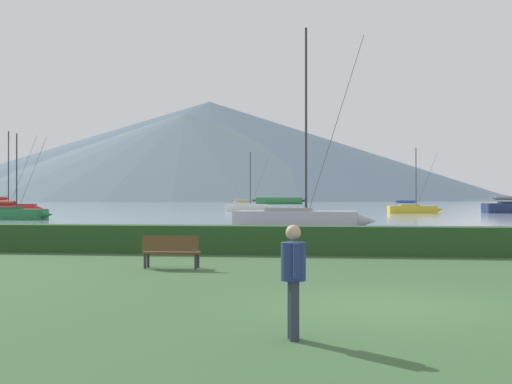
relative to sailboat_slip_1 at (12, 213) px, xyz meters
name	(u,v)px	position (x,y,z in m)	size (l,w,h in m)	color
ground_plane	(392,307)	(29.46, -42.30, -0.57)	(1000.00, 1000.00, 0.00)	#385B33
harbor_water	(345,205)	(29.46, 94.70, -0.57)	(320.00, 246.00, 0.00)	#8499A8
hedge_line	(368,241)	(29.46, -31.30, -0.07)	(80.00, 1.20, 1.01)	#284C23
sailboat_slip_1	(12,213)	(0.00, 0.00, 0.00)	(7.08, 2.52, 7.55)	#236B38
sailboat_slip_2	(247,207)	(15.74, 36.03, -0.02)	(6.64, 2.07, 8.19)	white
sailboat_slip_4	(298,218)	(25.93, -14.49, 0.15)	(8.61, 2.86, 12.32)	#9E9EA3
sailboat_slip_6	(413,209)	(37.26, 27.69, -0.02)	(6.76, 2.67, 7.99)	gold
sailboat_slip_7	(4,207)	(-11.85, 20.82, 0.13)	(8.67, 3.65, 9.96)	red
park_bench_near_path	(171,250)	(23.72, -36.45, -0.04)	(1.64, 0.50, 0.95)	brown
person_seated_viewer	(293,272)	(27.84, -45.37, 0.40)	(0.36, 0.56, 1.65)	#2D3347
distant_hill_west_ridge	(240,170)	(-32.07, 342.96, 17.58)	(326.42, 326.42, 36.31)	#4C6070
distant_hill_central_peak	(209,151)	(-50.93, 342.83, 29.35)	(352.31, 352.31, 59.84)	#4C6070
distant_hill_east_ridge	(185,156)	(-51.39, 281.96, 22.17)	(243.79, 243.79, 45.48)	slate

